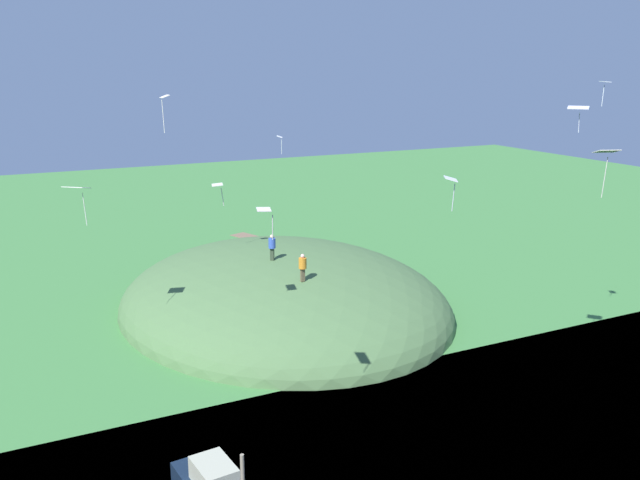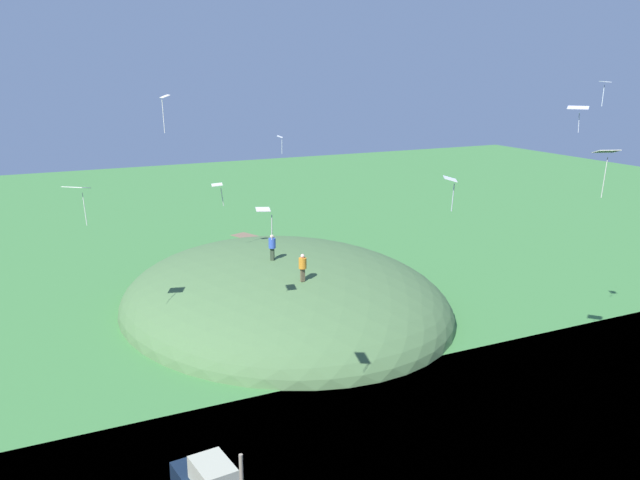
% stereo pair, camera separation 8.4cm
% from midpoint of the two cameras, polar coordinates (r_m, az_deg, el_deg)
% --- Properties ---
extents(ground_plane, '(160.00, 160.00, 0.00)m').
position_cam_midpoint_polar(ground_plane, '(40.99, 0.69, -8.81)').
color(ground_plane, '#3D783A').
extents(grass_hill, '(26.19, 22.13, 7.85)m').
position_cam_midpoint_polar(grass_hill, '(47.28, -3.17, -5.59)').
color(grass_hill, '#496C3E').
rests_on(grass_hill, ground_plane).
extents(dirt_path, '(11.81, 5.70, 0.04)m').
position_cam_midpoint_polar(dirt_path, '(63.32, -3.68, -0.37)').
color(dirt_path, brown).
rests_on(dirt_path, ground_plane).
extents(person_watching_kites, '(0.65, 0.65, 1.73)m').
position_cam_midpoint_polar(person_watching_kites, '(44.04, -4.13, -0.37)').
color(person_watching_kites, '#2E3A29').
rests_on(person_watching_kites, grass_hill).
extents(person_with_child, '(0.52, 0.52, 1.72)m').
position_cam_midpoint_polar(person_with_child, '(40.68, -1.54, -2.09)').
color(person_with_child, brown).
rests_on(person_with_child, grass_hill).
extents(kite_0, '(0.75, 0.68, 1.26)m').
position_cam_midpoint_polar(kite_0, '(38.13, 22.87, 12.07)').
color(kite_0, white).
extents(kite_1, '(1.11, 1.07, 1.20)m').
position_cam_midpoint_polar(kite_1, '(33.10, 20.93, 10.34)').
color(kite_1, white).
extents(kite_2, '(0.73, 0.50, 2.26)m').
position_cam_midpoint_polar(kite_2, '(42.10, -13.08, 11.44)').
color(kite_2, white).
extents(kite_3, '(1.39, 1.44, 2.08)m').
position_cam_midpoint_polar(kite_3, '(36.52, -19.91, 4.08)').
color(kite_3, silver).
extents(kite_4, '(0.96, 0.87, 1.50)m').
position_cam_midpoint_polar(kite_4, '(29.03, 10.93, 4.94)').
color(kite_4, silver).
extents(kite_5, '(0.87, 0.74, 1.17)m').
position_cam_midpoint_polar(kite_5, '(33.50, -8.71, 4.55)').
color(kite_5, silver).
extents(kite_6, '(1.00, 1.19, 2.23)m').
position_cam_midpoint_polar(kite_6, '(32.87, 22.99, 6.71)').
color(kite_6, silver).
extents(kite_7, '(0.73, 0.64, 1.37)m').
position_cam_midpoint_polar(kite_7, '(50.78, -3.46, 8.59)').
color(kite_7, white).
extents(kite_8, '(0.90, 0.74, 1.23)m').
position_cam_midpoint_polar(kite_8, '(26.09, -4.80, 2.45)').
color(kite_8, white).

